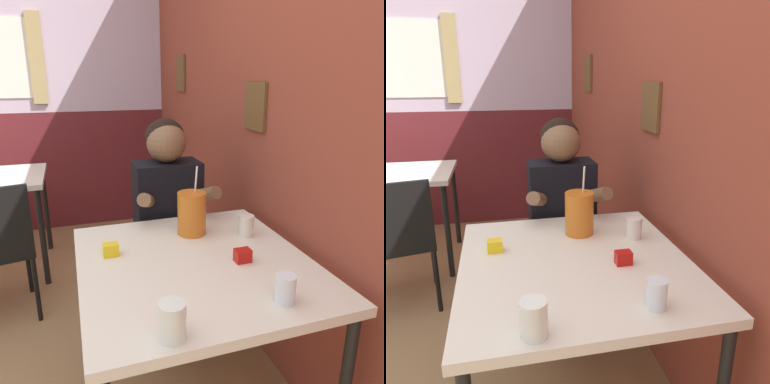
# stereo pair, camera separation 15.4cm
# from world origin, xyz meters

# --- Properties ---
(brick_wall_right) EXTENTS (0.08, 4.68, 2.70)m
(brick_wall_right) POSITION_xyz_m (1.15, 1.34, 1.35)
(brick_wall_right) COLOR brown
(brick_wall_right) RESTS_ON ground_plane
(back_wall) EXTENTS (5.24, 0.09, 2.70)m
(back_wall) POSITION_xyz_m (-0.01, 2.71, 1.36)
(back_wall) COLOR silver
(back_wall) RESTS_ON ground_plane
(main_table) EXTENTS (0.86, 0.92, 0.74)m
(main_table) POSITION_xyz_m (0.64, 0.27, 0.67)
(main_table) COLOR beige
(main_table) RESTS_ON ground_plane
(person_seated) EXTENTS (0.42, 0.40, 1.21)m
(person_seated) POSITION_xyz_m (0.70, 0.87, 0.64)
(person_seated) COLOR black
(person_seated) RESTS_ON ground_plane
(cocktail_pitcher) EXTENTS (0.13, 0.13, 0.31)m
(cocktail_pitcher) POSITION_xyz_m (0.71, 0.52, 0.83)
(cocktail_pitcher) COLOR #C6661E
(cocktail_pitcher) RESTS_ON main_table
(glass_near_pitcher) EXTENTS (0.06, 0.06, 0.09)m
(glass_near_pitcher) POSITION_xyz_m (0.82, -0.08, 0.78)
(glass_near_pitcher) COLOR silver
(glass_near_pitcher) RESTS_ON main_table
(glass_center) EXTENTS (0.08, 0.08, 0.11)m
(glass_center) POSITION_xyz_m (0.45, -0.13, 0.79)
(glass_center) COLOR silver
(glass_center) RESTS_ON main_table
(glass_far_side) EXTENTS (0.07, 0.07, 0.09)m
(glass_far_side) POSITION_xyz_m (0.93, 0.42, 0.78)
(glass_far_side) COLOR silver
(glass_far_side) RESTS_ON main_table
(condiment_ketchup) EXTENTS (0.06, 0.04, 0.05)m
(condiment_ketchup) POSITION_xyz_m (0.81, 0.20, 0.76)
(condiment_ketchup) COLOR #B7140F
(condiment_ketchup) RESTS_ON main_table
(condiment_mustard) EXTENTS (0.06, 0.04, 0.05)m
(condiment_mustard) POSITION_xyz_m (0.35, 0.41, 0.76)
(condiment_mustard) COLOR yellow
(condiment_mustard) RESTS_ON main_table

